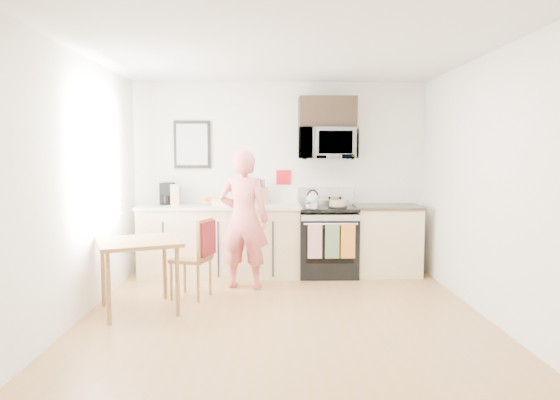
{
  "coord_description": "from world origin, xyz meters",
  "views": [
    {
      "loc": [
        -0.14,
        -4.6,
        1.61
      ],
      "look_at": [
        -0.02,
        1.0,
        1.1
      ],
      "focal_mm": 32.0,
      "sensor_mm": 36.0,
      "label": 1
    }
  ],
  "objects_px": {
    "range": "(327,243)",
    "person": "(244,219)",
    "cake": "(337,204)",
    "dining_table": "(138,248)",
    "chair": "(201,247)",
    "microwave": "(327,144)"
  },
  "relations": [
    {
      "from": "range",
      "to": "person",
      "type": "distance_m",
      "value": 1.31
    },
    {
      "from": "range",
      "to": "cake",
      "type": "relative_size",
      "value": 4.51
    },
    {
      "from": "dining_table",
      "to": "chair",
      "type": "height_order",
      "value": "chair"
    },
    {
      "from": "microwave",
      "to": "dining_table",
      "type": "bearing_deg",
      "value": -142.53
    },
    {
      "from": "microwave",
      "to": "chair",
      "type": "relative_size",
      "value": 0.84
    },
    {
      "from": "dining_table",
      "to": "person",
      "type": "bearing_deg",
      "value": 40.97
    },
    {
      "from": "range",
      "to": "chair",
      "type": "height_order",
      "value": "range"
    },
    {
      "from": "dining_table",
      "to": "chair",
      "type": "bearing_deg",
      "value": 37.19
    },
    {
      "from": "person",
      "to": "microwave",
      "type": "bearing_deg",
      "value": -135.83
    },
    {
      "from": "person",
      "to": "chair",
      "type": "relative_size",
      "value": 1.85
    },
    {
      "from": "person",
      "to": "cake",
      "type": "height_order",
      "value": "person"
    },
    {
      "from": "range",
      "to": "person",
      "type": "xyz_separation_m",
      "value": [
        -1.08,
        -0.62,
        0.4
      ]
    },
    {
      "from": "person",
      "to": "range",
      "type": "bearing_deg",
      "value": -139.82
    },
    {
      "from": "range",
      "to": "chair",
      "type": "distance_m",
      "value": 1.88
    },
    {
      "from": "microwave",
      "to": "dining_table",
      "type": "relative_size",
      "value": 0.85
    },
    {
      "from": "range",
      "to": "chair",
      "type": "relative_size",
      "value": 1.28
    },
    {
      "from": "dining_table",
      "to": "cake",
      "type": "bearing_deg",
      "value": 32.56
    },
    {
      "from": "range",
      "to": "microwave",
      "type": "height_order",
      "value": "microwave"
    },
    {
      "from": "microwave",
      "to": "range",
      "type": "bearing_deg",
      "value": -89.94
    },
    {
      "from": "person",
      "to": "chair",
      "type": "height_order",
      "value": "person"
    },
    {
      "from": "microwave",
      "to": "chair",
      "type": "xyz_separation_m",
      "value": [
        -1.54,
        -1.18,
        -1.18
      ]
    },
    {
      "from": "range",
      "to": "microwave",
      "type": "distance_m",
      "value": 1.33
    }
  ]
}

